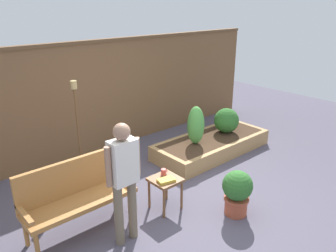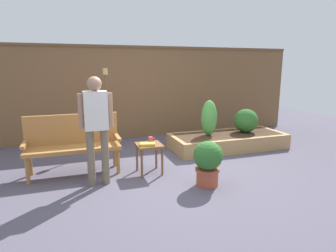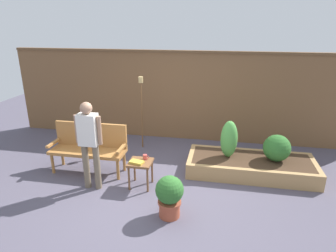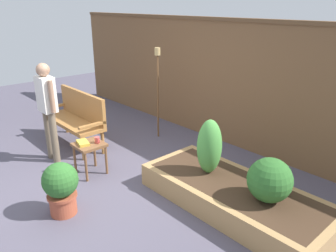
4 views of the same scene
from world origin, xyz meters
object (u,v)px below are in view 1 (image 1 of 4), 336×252
Objects in this scene: shrub_near_bench at (196,125)px; shrub_far_corner at (226,121)px; person_by_bench at (124,174)px; garden_bench at (76,191)px; cup_on_table at (164,172)px; potted_boxwood at (237,191)px; book_on_table at (166,180)px; side_table at (165,184)px; tiki_torch at (76,112)px.

shrub_near_bench is 1.44× the size of shrub_far_corner.
shrub_near_bench is 2.58m from person_by_bench.
garden_bench is 0.92× the size of person_by_bench.
potted_boxwood is (0.60, -0.86, -0.16)m from cup_on_table.
book_on_table is (-0.10, -0.18, -0.02)m from cup_on_table.
potted_boxwood is 1.87m from shrub_near_bench.
garden_bench reaches higher than potted_boxwood.
side_table is 1.89m from tiki_torch.
side_table is 0.66× the size of shrub_near_bench.
garden_bench reaches higher than shrub_far_corner.
side_table is at bearing -159.64° from shrub_far_corner.
book_on_table is 2.62m from shrub_far_corner.
shrub_far_corner reaches higher than potted_boxwood.
person_by_bench reaches higher than garden_bench.
cup_on_table is at bearing 60.69° from side_table.
shrub_far_corner is (2.43, 0.96, 0.05)m from book_on_table.
cup_on_table reaches higher than side_table.
shrub_far_corner is at bearing 0.00° from shrub_near_bench.
cup_on_table is 0.46× the size of book_on_table.
shrub_far_corner is at bearing 43.47° from potted_boxwood.
person_by_bench is (-1.47, 0.55, 0.57)m from potted_boxwood.
person_by_bench is at bearing -62.77° from garden_bench.
potted_boxwood is at bearing -20.37° from person_by_bench.
person_by_bench reaches higher than book_on_table.
tiki_torch is at bearing 107.44° from cup_on_table.
potted_boxwood is at bearing -30.76° from book_on_table.
person_by_bench reaches higher than shrub_near_bench.
book_on_table is 0.15× the size of person_by_bench.
shrub_far_corner is (1.73, 1.64, 0.19)m from potted_boxwood.
shrub_far_corner is at bearing 7.53° from garden_bench.
garden_bench is at bearing 169.26° from book_on_table.
shrub_near_bench is at bearing -22.38° from tiki_torch.
side_table is 4.43× the size of cup_on_table.
cup_on_table is 0.07× the size of tiki_torch.
shrub_near_bench reaches higher than book_on_table.
shrub_far_corner reaches higher than side_table.
tiki_torch reaches higher than book_on_table.
cup_on_table is (1.20, -0.32, -0.02)m from garden_bench.
shrub_far_corner reaches higher than book_on_table.
book_on_table is at bearing -148.27° from shrub_near_bench.
potted_boxwood is 0.42× the size of person_by_bench.
potted_boxwood is 1.31× the size of shrub_far_corner.
person_by_bench is at bearing -165.69° from side_table.
garden_bench is at bearing 159.77° from side_table.
shrub_near_bench reaches higher than garden_bench.
tiki_torch reaches higher than shrub_near_bench.
shrub_near_bench is (0.85, 1.64, 0.30)m from potted_boxwood.
garden_bench is 2.18× the size of potted_boxwood.
side_table is at bearing 14.31° from person_by_bench.
shrub_near_bench reaches higher than side_table.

